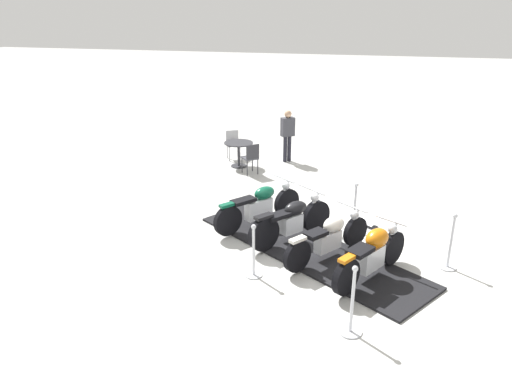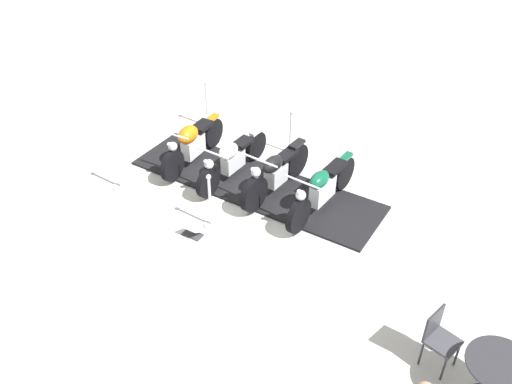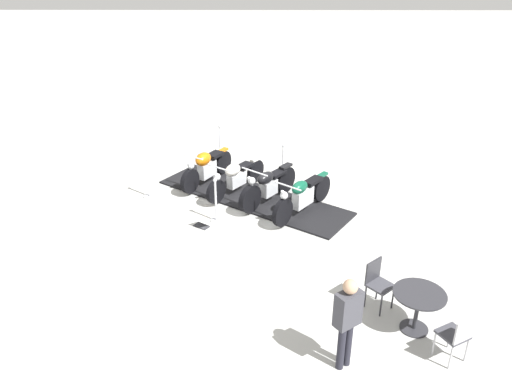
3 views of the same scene
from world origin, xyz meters
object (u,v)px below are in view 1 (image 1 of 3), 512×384
Objects in this scene: stanchion_left_mid at (254,259)px; motorcycle_black at (292,220)px; motorcycle_cream at (330,236)px; stanchion_left_front at (351,313)px; bystander_person at (288,131)px; info_placard at (369,223)px; cafe_table at (239,148)px; motorcycle_forest at (260,206)px; cafe_chair_across_table at (251,157)px; stanchion_right_front at (450,251)px; stanchion_right_mid at (354,213)px; motorcycle_copper at (372,253)px; cafe_chair_near_table at (233,143)px.

motorcycle_black is at bearing -16.11° from stanchion_left_mid.
motorcycle_cream is 2.26m from stanchion_left_front.
bystander_person is at bearing 50.20° from motorcycle_black.
motorcycle_black is at bearing -108.16° from info_placard.
cafe_table is at bearing -92.67° from bystander_person.
cafe_chair_across_table is (3.40, 1.06, 0.02)m from motorcycle_forest.
motorcycle_black is at bearing 83.45° from stanchion_right_front.
cafe_table is 0.54× the size of bystander_person.
cafe_table is at bearing 0.00° from cafe_chair_across_table.
motorcycle_cream is 1.07× the size of motorcycle_black.
motorcycle_cream is 1.69× the size of stanchion_right_mid.
motorcycle_forest is 1.16× the size of bystander_person.
stanchion_right_front is 1.22× the size of cafe_chair_across_table.
cafe_table is at bearing 18.01° from stanchion_left_mid.
cafe_chair_across_table is (3.97, 1.87, 0.03)m from motorcycle_black.
stanchion_left_front reaches higher than motorcycle_forest.
motorcycle_forest is 2.05× the size of cafe_chair_across_table.
stanchion_left_front reaches higher than stanchion_left_mid.
motorcycle_black is 0.93× the size of motorcycle_forest.
stanchion_right_front reaches higher than motorcycle_copper.
bystander_person is at bearing 35.36° from stanchion_right_front.
cafe_table is 0.82m from cafe_chair_across_table.
cafe_chair_near_table is at bearing 19.17° from stanchion_left_mid.
stanchion_left_front is (-2.38, 1.64, -0.01)m from stanchion_right_front.
cafe_chair_across_table reaches higher than cafe_table.
motorcycle_cream is 1.81× the size of stanchion_left_mid.
cafe_chair_across_table is (3.07, 3.08, 0.13)m from stanchion_right_mid.
motorcycle_cream is at bearing -52.94° from stanchion_left_mid.
cafe_table is (4.02, 1.60, 0.06)m from motorcycle_forest.
motorcycle_black is 0.98m from motorcycle_forest.
info_placard is 4.43m from cafe_chair_across_table.
cafe_chair_near_table reaches higher than info_placard.
motorcycle_forest reaches higher than motorcycle_cream.
motorcycle_forest reaches higher than cafe_chair_across_table.
stanchion_left_mid is 6.39m from cafe_table.
motorcycle_cream is 1.62× the size of stanchion_left_front.
stanchion_left_front reaches higher than motorcycle_black.
motorcycle_black is 1.56× the size of stanchion_right_front.
motorcycle_forest is at bearing -130.98° from info_placard.
motorcycle_copper is at bearing -53.20° from info_placard.
bystander_person reaches higher than motorcycle_cream.
cafe_chair_across_table is at bearing 67.60° from motorcycle_cream.
stanchion_left_mid is at bearing 145.40° from stanchion_right_mid.
motorcycle_cream is at bearing -85.70° from motorcycle_forest.
info_placard is (2.66, -1.97, -0.27)m from stanchion_left_mid.
cafe_table is at bearing 68.96° from motorcycle_cream.
cafe_chair_near_table is 0.98× the size of cafe_chair_across_table.
motorcycle_forest is 2.05m from stanchion_right_mid.
stanchion_right_mid is (0.90, -1.21, -0.10)m from motorcycle_black.
cafe_table is 1.62m from bystander_person.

